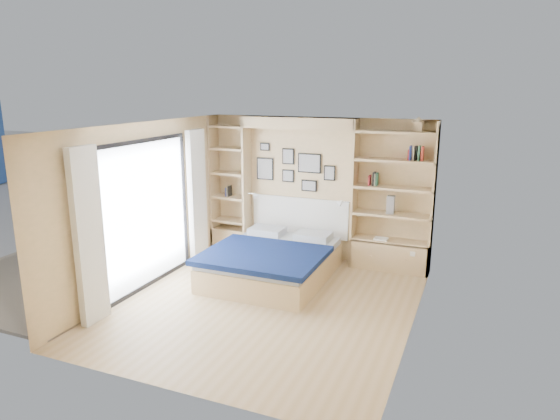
% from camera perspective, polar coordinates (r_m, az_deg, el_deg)
% --- Properties ---
extents(ground, '(4.50, 4.50, 0.00)m').
position_cam_1_polar(ground, '(7.19, -1.55, -10.74)').
color(ground, tan).
rests_on(ground, ground).
extents(room_shell, '(4.50, 4.50, 4.50)m').
position_cam_1_polar(room_shell, '(8.31, 0.20, 0.55)').
color(room_shell, '#DBB581').
rests_on(room_shell, ground).
extents(bed, '(1.81, 2.38, 1.07)m').
position_cam_1_polar(bed, '(8.04, -0.83, -5.83)').
color(bed, tan).
rests_on(bed, ground).
extents(photo_gallery, '(1.48, 0.02, 0.82)m').
position_cam_1_polar(photo_gallery, '(8.87, 1.52, 4.87)').
color(photo_gallery, black).
rests_on(photo_gallery, ground).
extents(reading_lamps, '(1.92, 0.12, 0.15)m').
position_cam_1_polar(reading_lamps, '(8.71, 1.91, 1.32)').
color(reading_lamps, silver).
rests_on(reading_lamps, ground).
extents(shelf_decor, '(3.49, 0.23, 2.03)m').
position_cam_1_polar(shelf_decor, '(8.28, 11.39, 4.65)').
color(shelf_decor, maroon).
rests_on(shelf_decor, ground).
extents(deck, '(3.20, 4.00, 0.05)m').
position_cam_1_polar(deck, '(9.15, -22.78, -6.34)').
color(deck, '#726554').
rests_on(deck, ground).
extents(deck_chair, '(0.55, 0.79, 0.74)m').
position_cam_1_polar(deck_chair, '(9.68, -17.77, -2.64)').
color(deck_chair, tan).
rests_on(deck_chair, ground).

